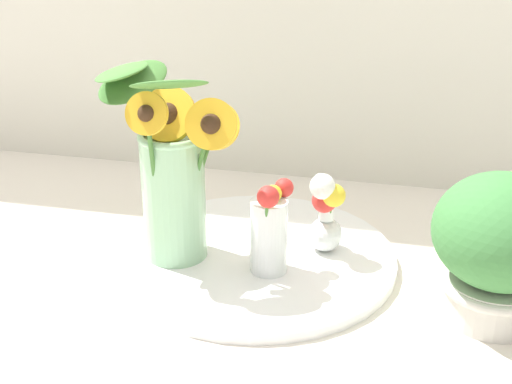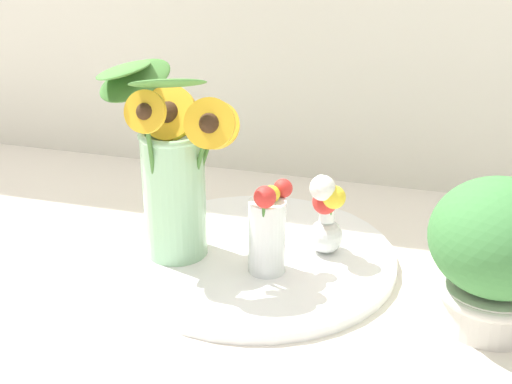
% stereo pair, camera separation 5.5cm
% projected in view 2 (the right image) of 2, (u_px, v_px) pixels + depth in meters
% --- Properties ---
extents(ground_plane, '(6.00, 6.00, 0.00)m').
position_uv_depth(ground_plane, '(259.00, 295.00, 1.09)').
color(ground_plane, silver).
extents(serving_tray, '(0.46, 0.46, 0.02)m').
position_uv_depth(serving_tray, '(256.00, 258.00, 1.18)').
color(serving_tray, white).
rests_on(serving_tray, ground_plane).
extents(mason_jar_sunflowers, '(0.24, 0.20, 0.32)m').
position_uv_depth(mason_jar_sunflowers, '(173.00, 172.00, 1.12)').
color(mason_jar_sunflowers, '#99CC9E').
rests_on(mason_jar_sunflowers, serving_tray).
extents(vase_small_center, '(0.06, 0.09, 0.16)m').
position_uv_depth(vase_small_center, '(268.00, 228.00, 1.10)').
color(vase_small_center, white).
rests_on(vase_small_center, serving_tray).
extents(vase_bulb_right, '(0.06, 0.07, 0.14)m').
position_uv_depth(vase_bulb_right, '(326.00, 214.00, 1.15)').
color(vase_bulb_right, white).
rests_on(vase_bulb_right, serving_tray).
extents(potted_plant, '(0.19, 0.19, 0.22)m').
position_uv_depth(potted_plant, '(498.00, 251.00, 0.98)').
color(potted_plant, beige).
rests_on(potted_plant, ground_plane).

